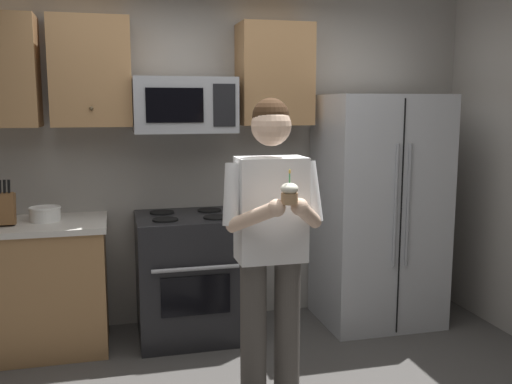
{
  "coord_description": "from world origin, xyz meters",
  "views": [
    {
      "loc": [
        -0.67,
        -2.72,
        1.72
      ],
      "look_at": [
        0.08,
        0.26,
        1.25
      ],
      "focal_mm": 39.87,
      "sensor_mm": 36.0,
      "label": 1
    }
  ],
  "objects_px": {
    "oven_range": "(189,276)",
    "person": "(271,237)",
    "knife_block": "(2,208)",
    "refrigerator": "(378,210)",
    "cupcake": "(289,193)",
    "bowl_large_white": "(45,214)",
    "microwave": "(184,105)"
  },
  "relations": [
    {
      "from": "microwave",
      "to": "refrigerator",
      "type": "relative_size",
      "value": 0.41
    },
    {
      "from": "oven_range",
      "to": "cupcake",
      "type": "bearing_deg",
      "value": -77.48
    },
    {
      "from": "bowl_large_white",
      "to": "oven_range",
      "type": "bearing_deg",
      "value": -2.83
    },
    {
      "from": "oven_range",
      "to": "refrigerator",
      "type": "xyz_separation_m",
      "value": [
        1.5,
        -0.04,
        0.44
      ]
    },
    {
      "from": "oven_range",
      "to": "microwave",
      "type": "bearing_deg",
      "value": 89.98
    },
    {
      "from": "oven_range",
      "to": "knife_block",
      "type": "xyz_separation_m",
      "value": [
        -1.26,
        -0.03,
        0.57
      ]
    },
    {
      "from": "refrigerator",
      "to": "person",
      "type": "relative_size",
      "value": 1.02
    },
    {
      "from": "oven_range",
      "to": "bowl_large_white",
      "type": "height_order",
      "value": "bowl_large_white"
    },
    {
      "from": "refrigerator",
      "to": "person",
      "type": "xyz_separation_m",
      "value": [
        -1.18,
        -1.07,
        0.1
      ]
    },
    {
      "from": "refrigerator",
      "to": "cupcake",
      "type": "xyz_separation_m",
      "value": [
        -1.18,
        -1.4,
        0.39
      ]
    },
    {
      "from": "microwave",
      "to": "person",
      "type": "xyz_separation_m",
      "value": [
        0.32,
        -1.23,
        -0.72
      ]
    },
    {
      "from": "refrigerator",
      "to": "person",
      "type": "bearing_deg",
      "value": -137.74
    },
    {
      "from": "microwave",
      "to": "person",
      "type": "bearing_deg",
      "value": -75.44
    },
    {
      "from": "oven_range",
      "to": "person",
      "type": "bearing_deg",
      "value": -73.95
    },
    {
      "from": "oven_range",
      "to": "microwave",
      "type": "xyz_separation_m",
      "value": [
        0.0,
        0.12,
        1.26
      ]
    },
    {
      "from": "microwave",
      "to": "bowl_large_white",
      "type": "distance_m",
      "value": 1.25
    },
    {
      "from": "knife_block",
      "to": "person",
      "type": "bearing_deg",
      "value": -34.49
    },
    {
      "from": "bowl_large_white",
      "to": "knife_block",
      "type": "bearing_deg",
      "value": -163.2
    },
    {
      "from": "cupcake",
      "to": "microwave",
      "type": "bearing_deg",
      "value": 101.58
    },
    {
      "from": "bowl_large_white",
      "to": "person",
      "type": "relative_size",
      "value": 0.12
    },
    {
      "from": "refrigerator",
      "to": "bowl_large_white",
      "type": "height_order",
      "value": "refrigerator"
    },
    {
      "from": "knife_block",
      "to": "person",
      "type": "xyz_separation_m",
      "value": [
        1.58,
        -1.08,
        -0.04
      ]
    },
    {
      "from": "oven_range",
      "to": "person",
      "type": "xyz_separation_m",
      "value": [
        0.32,
        -1.11,
        0.53
      ]
    },
    {
      "from": "refrigerator",
      "to": "knife_block",
      "type": "xyz_separation_m",
      "value": [
        -2.76,
        0.01,
        0.14
      ]
    },
    {
      "from": "oven_range",
      "to": "knife_block",
      "type": "relative_size",
      "value": 2.91
    },
    {
      "from": "microwave",
      "to": "refrigerator",
      "type": "xyz_separation_m",
      "value": [
        1.5,
        -0.16,
        -0.82
      ]
    },
    {
      "from": "knife_block",
      "to": "bowl_large_white",
      "type": "relative_size",
      "value": 1.48
    },
    {
      "from": "refrigerator",
      "to": "cupcake",
      "type": "bearing_deg",
      "value": -130.1
    },
    {
      "from": "microwave",
      "to": "knife_block",
      "type": "height_order",
      "value": "microwave"
    },
    {
      "from": "refrigerator",
      "to": "bowl_large_white",
      "type": "xyz_separation_m",
      "value": [
        -2.49,
        0.09,
        0.07
      ]
    },
    {
      "from": "oven_range",
      "to": "refrigerator",
      "type": "distance_m",
      "value": 1.56
    },
    {
      "from": "knife_block",
      "to": "bowl_large_white",
      "type": "distance_m",
      "value": 0.28
    }
  ]
}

